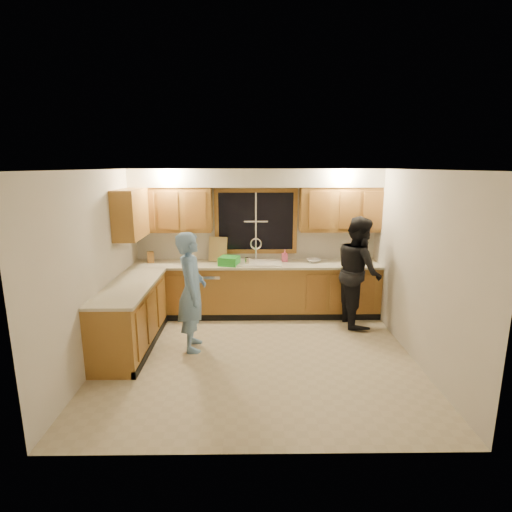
{
  "coord_description": "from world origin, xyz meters",
  "views": [
    {
      "loc": [
        -0.08,
        -5.02,
        2.54
      ],
      "look_at": [
        -0.01,
        0.65,
        1.26
      ],
      "focal_mm": 28.0,
      "sensor_mm": 36.0,
      "label": 1
    }
  ],
  "objects": [
    {
      "name": "base_cabinets_back",
      "position": [
        0.0,
        1.6,
        0.44
      ],
      "size": [
        4.2,
        0.6,
        0.88
      ],
      "primitive_type": "cube",
      "color": "#A16E2E",
      "rests_on": "ground"
    },
    {
      "name": "knife_block",
      "position": [
        -1.81,
        1.66,
        1.02
      ],
      "size": [
        0.13,
        0.12,
        0.19
      ],
      "primitive_type": "cube",
      "rotation": [
        0.0,
        0.0,
        0.34
      ],
      "color": "#9D672B",
      "rests_on": "countertop_back"
    },
    {
      "name": "wall_back",
      "position": [
        0.0,
        1.9,
        1.25
      ],
      "size": [
        4.2,
        0.0,
        4.2
      ],
      "primitive_type": "plane",
      "rotation": [
        1.57,
        0.0,
        0.0
      ],
      "color": "beige",
      "rests_on": "ground"
    },
    {
      "name": "dish_crate",
      "position": [
        -0.45,
        1.47,
        0.99
      ],
      "size": [
        0.37,
        0.36,
        0.14
      ],
      "primitive_type": "cube",
      "rotation": [
        0.0,
        0.0,
        -0.27
      ],
      "color": "green",
      "rests_on": "countertop_back"
    },
    {
      "name": "countertop_left",
      "position": [
        -1.79,
        0.35,
        0.9
      ],
      "size": [
        0.63,
        1.9,
        0.04
      ],
      "primitive_type": "cube",
      "color": "beige",
      "rests_on": "base_cabinets_left"
    },
    {
      "name": "upper_cabinets_left",
      "position": [
        -1.43,
        1.73,
        1.83
      ],
      "size": [
        1.35,
        0.33,
        0.75
      ],
      "primitive_type": "cube",
      "color": "#A16E2E",
      "rests_on": "wall_back"
    },
    {
      "name": "dishwasher",
      "position": [
        -0.85,
        1.59,
        0.41
      ],
      "size": [
        0.6,
        0.56,
        0.82
      ],
      "primitive_type": "cube",
      "color": "white",
      "rests_on": "floor"
    },
    {
      "name": "sink",
      "position": [
        0.0,
        1.6,
        0.86
      ],
      "size": [
        0.86,
        0.52,
        0.57
      ],
      "color": "white",
      "rests_on": "countertop_back"
    },
    {
      "name": "floor",
      "position": [
        0.0,
        0.0,
        0.0
      ],
      "size": [
        4.2,
        4.2,
        0.0
      ],
      "primitive_type": "plane",
      "color": "#BEB092",
      "rests_on": "ground"
    },
    {
      "name": "cutting_board",
      "position": [
        -0.66,
        1.76,
        1.13
      ],
      "size": [
        0.34,
        0.18,
        0.42
      ],
      "primitive_type": "cube",
      "rotation": [
        -0.21,
        0.0,
        -0.21
      ],
      "color": "tan",
      "rests_on": "countertop_back"
    },
    {
      "name": "can_right",
      "position": [
        -0.15,
        1.48,
        0.98
      ],
      "size": [
        0.08,
        0.08,
        0.13
      ],
      "primitive_type": "cylinder",
      "rotation": [
        0.0,
        0.0,
        -0.23
      ],
      "color": "#C2B195",
      "rests_on": "countertop_back"
    },
    {
      "name": "window_frame",
      "position": [
        0.0,
        1.89,
        1.6
      ],
      "size": [
        1.44,
        0.03,
        1.14
      ],
      "color": "black",
      "rests_on": "wall_back"
    },
    {
      "name": "countertop_back",
      "position": [
        0.0,
        1.58,
        0.9
      ],
      "size": [
        4.2,
        0.63,
        0.04
      ],
      "primitive_type": "cube",
      "color": "beige",
      "rests_on": "base_cabinets_back"
    },
    {
      "name": "upper_cabinets_return",
      "position": [
        -1.94,
        1.12,
        1.83
      ],
      "size": [
        0.33,
        0.9,
        0.75
      ],
      "primitive_type": "cube",
      "color": "#A16E2E",
      "rests_on": "wall_left"
    },
    {
      "name": "wall_right",
      "position": [
        2.1,
        0.0,
        1.25
      ],
      "size": [
        0.0,
        3.8,
        3.8
      ],
      "primitive_type": "plane",
      "rotation": [
        1.57,
        0.0,
        -1.57
      ],
      "color": "beige",
      "rests_on": "ground"
    },
    {
      "name": "base_cabinets_left",
      "position": [
        -1.8,
        0.35,
        0.44
      ],
      "size": [
        0.6,
        1.9,
        0.88
      ],
      "primitive_type": "cube",
      "color": "#A16E2E",
      "rests_on": "ground"
    },
    {
      "name": "can_left",
      "position": [
        -0.35,
        1.41,
        0.98
      ],
      "size": [
        0.07,
        0.07,
        0.12
      ],
      "primitive_type": "cylinder",
      "rotation": [
        0.0,
        0.0,
        0.08
      ],
      "color": "#C2B195",
      "rests_on": "countertop_back"
    },
    {
      "name": "man",
      "position": [
        -0.91,
        0.28,
        0.84
      ],
      "size": [
        0.46,
        0.65,
        1.68
      ],
      "primitive_type": "imported",
      "rotation": [
        0.0,
        0.0,
        1.68
      ],
      "color": "#6D9ACE",
      "rests_on": "floor"
    },
    {
      "name": "soap_bottle",
      "position": [
        0.5,
        1.73,
        1.02
      ],
      "size": [
        0.1,
        0.1,
        0.21
      ],
      "primitive_type": "imported",
      "rotation": [
        0.0,
        0.0,
        0.06
      ],
      "color": "#F35C8C",
      "rests_on": "countertop_back"
    },
    {
      "name": "bowl",
      "position": [
        1.0,
        1.66,
        0.95
      ],
      "size": [
        0.29,
        0.29,
        0.06
      ],
      "primitive_type": "imported",
      "rotation": [
        0.0,
        0.0,
        0.35
      ],
      "color": "silver",
      "rests_on": "countertop_back"
    },
    {
      "name": "ceiling",
      "position": [
        0.0,
        0.0,
        2.5
      ],
      "size": [
        4.2,
        4.2,
        0.0
      ],
      "primitive_type": "plane",
      "rotation": [
        3.14,
        0.0,
        0.0
      ],
      "color": "white"
    },
    {
      "name": "wall_left",
      "position": [
        -2.1,
        0.0,
        1.25
      ],
      "size": [
        0.0,
        3.8,
        3.8
      ],
      "primitive_type": "plane",
      "rotation": [
        1.57,
        0.0,
        1.57
      ],
      "color": "beige",
      "rests_on": "ground"
    },
    {
      "name": "upper_cabinets_right",
      "position": [
        1.43,
        1.73,
        1.83
      ],
      "size": [
        1.35,
        0.33,
        0.75
      ],
      "primitive_type": "cube",
      "color": "#A16E2E",
      "rests_on": "wall_back"
    },
    {
      "name": "stove",
      "position": [
        -1.8,
        -0.22,
        0.45
      ],
      "size": [
        0.58,
        0.75,
        0.9
      ],
      "primitive_type": "cube",
      "color": "white",
      "rests_on": "floor"
    },
    {
      "name": "woman",
      "position": [
        1.65,
        1.17,
        0.89
      ],
      "size": [
        0.73,
        0.91,
        1.78
      ],
      "primitive_type": "imported",
      "rotation": [
        0.0,
        0.0,
        1.64
      ],
      "color": "black",
      "rests_on": "floor"
    },
    {
      "name": "soffit",
      "position": [
        0.0,
        1.72,
        2.35
      ],
      "size": [
        4.2,
        0.35,
        0.3
      ],
      "primitive_type": "cube",
      "color": "white",
      "rests_on": "wall_back"
    }
  ]
}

